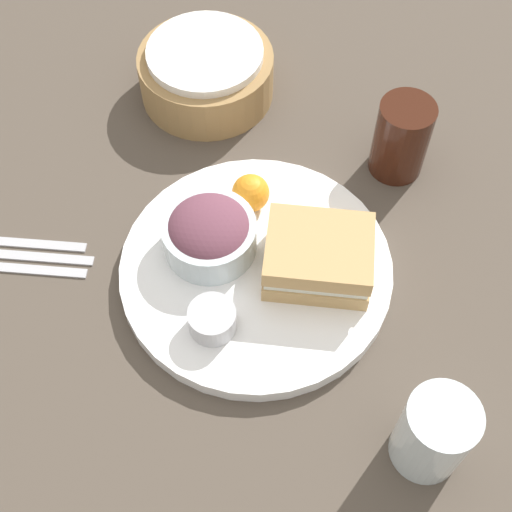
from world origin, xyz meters
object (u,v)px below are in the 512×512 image
Objects in this scene: fork at (14,268)px; water_glass at (434,434)px; drink_glass at (401,138)px; spoon at (22,243)px; salad_bowl at (209,233)px; sandwich at (318,257)px; knife at (18,255)px; plate at (256,270)px; bread_basket at (209,72)px; dressing_cup at (212,320)px.

water_glass reaches higher than fork.
drink_glass is 0.48m from spoon.
salad_bowl reaches higher than spoon.
salad_bowl is 0.33m from water_glass.
fork is (-0.35, 0.09, -0.05)m from sandwich.
salad_bowl is at bearing -174.77° from knife.
drink_glass reaches higher than plate.
plate is at bearing -90.76° from bread_basket.
drink_glass is 0.61× the size of fork.
knife is at bearing 162.10° from plate.
bread_basket is 0.35m from knife.
bread_basket is at bearing -123.96° from knife.
bread_basket is at bearing 89.24° from plate.
sandwich is 1.36× the size of water_glass.
bread_basket is (0.00, 0.31, 0.03)m from plate.
sandwich is at bearing -79.13° from bread_basket.
dressing_cup is at bearing -99.46° from salad_bowl.
drink_glass is at bearing -41.37° from bread_basket.
sandwich is 0.78× the size of bread_basket.
sandwich reaches higher than plate.
bread_basket is at bearing -122.39° from fork.
salad_bowl is 0.63× the size of fork.
bread_basket is 1.05× the size of fork.
fork is 0.51m from water_glass.
drink_glass reaches higher than sandwich.
water_glass reaches higher than dressing_cup.
spoon is at bearing -178.11° from drink_glass.
salad_bowl reaches higher than bread_basket.
dressing_cup is 0.38m from bread_basket.
fork is 0.04m from spoon.
spoon is (-0.20, 0.17, -0.03)m from dressing_cup.
knife and spoon have the same top height.
plate reaches higher than fork.
sandwich is at bearing -177.12° from fork.
sandwich is at bearing 177.10° from spoon.
salad_bowl reaches higher than plate.
plate is 0.07m from salad_bowl.
sandwich is 0.20m from drink_glass.
dressing_cup is at bearing -161.16° from sandwich.
salad_bowl is 0.60× the size of bread_basket.
sandwich is at bearing -135.73° from drink_glass.
salad_bowl is 1.02× the size of drink_glass.
plate is 2.21× the size of sandwich.
drink_glass is 1.01× the size of water_glass.
dressing_cup is at bearing 136.19° from water_glass.
knife is at bearing 162.09° from sandwich.
bread_basket is 1.74× the size of water_glass.
bread_basket is 1.00× the size of knife.
spoon is (-0.22, 0.07, -0.05)m from salad_bowl.
salad_bowl is 0.11m from dressing_cup.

